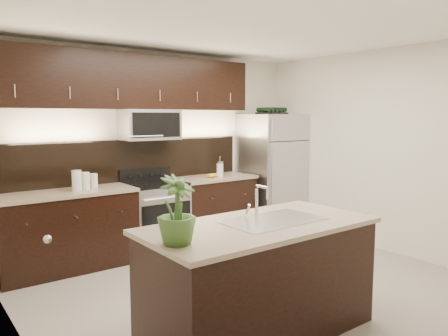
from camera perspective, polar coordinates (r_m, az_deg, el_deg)
name	(u,v)px	position (r m, az deg, el deg)	size (l,w,h in m)	color
ground	(251,285)	(4.89, 3.57, -15.00)	(4.50, 4.50, 0.00)	gray
room_walls	(246,128)	(4.44, 2.96, 5.27)	(4.52, 4.02, 2.71)	beige
counter_run	(141,219)	(5.86, -10.75, -6.57)	(3.51, 0.65, 0.94)	black
upper_fixtures	(135,91)	(5.86, -11.52, 9.85)	(3.49, 0.40, 1.66)	black
island	(259,278)	(3.76, 4.58, -14.15)	(1.96, 0.96, 0.94)	black
sink_faucet	(272,219)	(3.72, 6.29, -6.58)	(0.84, 0.50, 0.28)	silver
refrigerator	(271,172)	(7.01, 6.15, -0.56)	(0.89, 0.80, 1.84)	#B2B2B7
wine_rack	(272,111)	(6.95, 6.26, 7.40)	(0.46, 0.28, 0.11)	black
plant	(177,210)	(2.99, -6.21, -5.50)	(0.27, 0.27, 0.48)	#355823
canisters	(83,181)	(5.47, -17.89, -1.58)	(0.35, 0.21, 0.24)	silver
french_press	(220,169)	(6.36, -0.54, -0.13)	(0.10, 0.10, 0.29)	silver
bananas	(210,176)	(6.23, -1.88, -1.02)	(0.17, 0.14, 0.05)	gold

